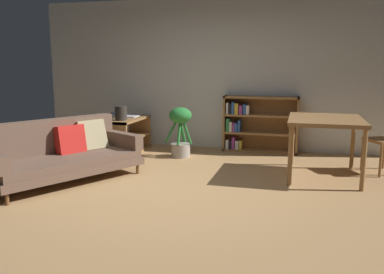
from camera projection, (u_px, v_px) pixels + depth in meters
The scene contains 9 objects.
ground_plane at pixel (173, 189), 4.94m from camera, with size 8.16×8.16×0.00m, color tan.
back_wall_panel at pixel (218, 74), 7.27m from camera, with size 6.80×0.10×2.70m, color silver.
fabric_couch at pixel (62, 153), 5.29m from camera, with size 1.70×2.14×0.79m.
media_console at pixel (128, 136), 6.95m from camera, with size 0.42×1.09×0.61m.
open_laptop at pixel (127, 115), 7.12m from camera, with size 0.46×0.32×0.08m.
desk_speaker at pixel (121, 113), 6.61m from camera, with size 0.19×0.19×0.23m.
potted_floor_plant at pixel (180, 129), 6.61m from camera, with size 0.51×0.38×0.83m.
dining_table at pixel (325, 124), 5.37m from camera, with size 0.96×1.21×0.81m.
bookshelf at pixel (255, 124), 7.07m from camera, with size 1.29×0.30×0.98m.
Camera 1 is at (1.48, -4.52, 1.49)m, focal length 37.53 mm.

